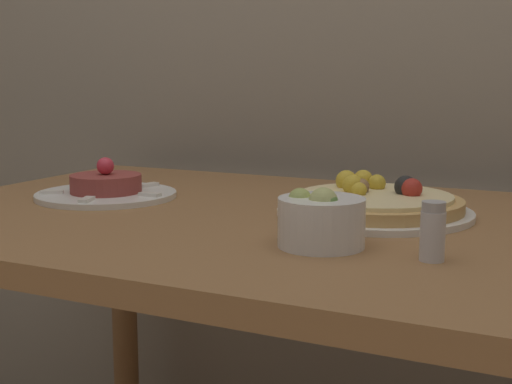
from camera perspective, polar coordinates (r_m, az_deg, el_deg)
dining_table at (r=1.13m, az=3.91°, el=-7.11°), size 1.33×0.80×0.76m
pizza_plate at (r=1.14m, az=9.46°, el=-0.95°), size 0.31×0.31×0.06m
tartare_plate at (r=1.31m, az=-11.90°, el=0.23°), size 0.25×0.25×0.07m
small_bowl at (r=0.92m, az=5.23°, el=-2.15°), size 0.11×0.11×0.08m
salt_shaker at (r=0.87m, az=13.95°, el=-3.10°), size 0.03×0.03×0.07m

